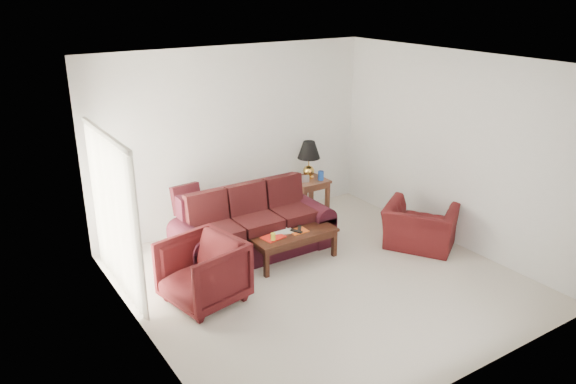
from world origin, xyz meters
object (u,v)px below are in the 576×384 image
at_px(end_table, 308,197).
at_px(armchair_left, 203,272).
at_px(sofa, 254,223).
at_px(floor_lamp, 130,208).
at_px(coffee_table, 291,245).
at_px(armchair_right, 420,227).

bearing_deg(end_table, armchair_left, -149.12).
relative_size(end_table, armchair_left, 0.70).
height_order(sofa, end_table, sofa).
bearing_deg(floor_lamp, sofa, -31.41).
distance_m(end_table, coffee_table, 1.79).
xyz_separation_m(sofa, floor_lamp, (-1.57, 0.96, 0.27)).
bearing_deg(coffee_table, armchair_left, -147.30).
xyz_separation_m(armchair_left, armchair_right, (3.53, -0.36, -0.09)).
distance_m(floor_lamp, armchair_left, 1.88).
bearing_deg(armchair_right, coffee_table, 36.27).
bearing_deg(end_table, sofa, -152.21).
bearing_deg(coffee_table, floor_lamp, 162.66).
relative_size(armchair_left, armchair_right, 0.89).
relative_size(floor_lamp, armchair_left, 1.61).
xyz_separation_m(armchair_right, coffee_table, (-1.92, 0.75, -0.12)).
distance_m(sofa, end_table, 1.79).
relative_size(armchair_right, coffee_table, 0.81).
height_order(floor_lamp, armchair_left, floor_lamp).
relative_size(sofa, armchair_left, 2.56).
distance_m(floor_lamp, armchair_right, 4.45).
height_order(armchair_left, armchair_right, armchair_left).
relative_size(sofa, floor_lamp, 1.59).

